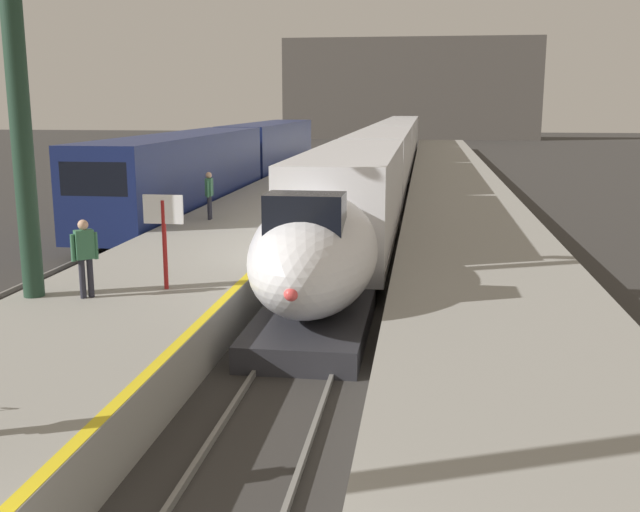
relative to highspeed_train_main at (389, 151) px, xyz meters
name	(u,v)px	position (x,y,z in m)	size (l,w,h in m)	color
platform_left	(266,217)	(-4.05, -20.17, -1.45)	(4.80, 110.00, 1.05)	gray
platform_right	(466,222)	(4.05, -20.17, -1.45)	(4.80, 110.00, 1.05)	gray
platform_left_safety_stripe	(320,205)	(-1.77, -20.17, -0.92)	(0.20, 107.80, 0.01)	yellow
rail_main_left	(352,220)	(-0.75, -17.42, -1.92)	(0.08, 110.00, 0.12)	slate
rail_main_right	(386,221)	(0.75, -17.42, -1.92)	(0.08, 110.00, 0.12)	slate
rail_secondary_left	(176,216)	(-8.85, -17.42, -1.92)	(0.08, 110.00, 0.12)	slate
rail_secondary_right	(207,217)	(-7.35, -17.42, -1.92)	(0.08, 110.00, 0.12)	slate
highspeed_train_main	(389,151)	(0.00, 0.00, 0.00)	(2.92, 74.92, 3.60)	silver
regional_train_adjacent	(236,158)	(-8.10, -9.15, 0.15)	(2.85, 36.60, 3.80)	#141E4C
station_column_mid	(14,46)	(-5.90, -35.20, 4.30)	(4.00, 0.68, 8.62)	#1E3828
passenger_mid_platform	(209,192)	(-5.18, -24.29, 0.06)	(0.25, 0.57, 1.69)	#23232D
passenger_far_waiting	(85,252)	(-4.70, -35.16, 0.06)	(0.46, 0.41, 1.69)	#23232D
departure_info_board	(164,222)	(-3.29, -34.19, 0.58)	(0.90, 0.10, 2.12)	maroon
terminus_back_wall	(410,89)	(0.00, 57.08, 5.02)	(36.00, 2.00, 14.00)	#4C4742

